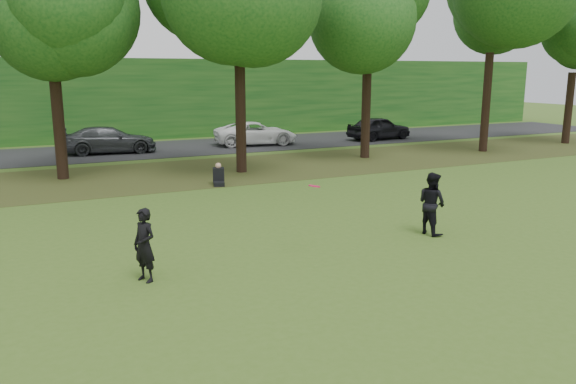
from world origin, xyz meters
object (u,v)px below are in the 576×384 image
(player_right, at_px, (432,203))
(seated_person, at_px, (219,177))
(player_left, at_px, (144,245))
(frisbee, at_px, (314,186))

(player_right, distance_m, seated_person, 9.16)
(player_left, bearing_deg, player_right, 62.87)
(seated_person, bearing_deg, frisbee, -78.11)
(player_right, bearing_deg, seated_person, 12.79)
(player_left, height_order, player_right, player_right)
(player_right, bearing_deg, frisbee, 89.22)
(player_left, relative_size, frisbee, 5.45)
(frisbee, xyz_separation_m, seated_person, (0.71, 9.00, -1.36))
(player_left, distance_m, player_right, 7.49)
(frisbee, bearing_deg, seated_person, 85.48)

